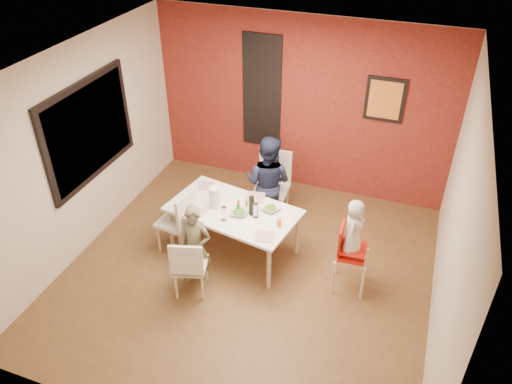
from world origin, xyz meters
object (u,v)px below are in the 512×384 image
(chair_far, at_px, (273,181))
(high_chair, at_px, (349,251))
(chair_left, at_px, (180,219))
(child_near, at_px, (195,246))
(child_far, at_px, (268,183))
(dining_table, at_px, (233,213))
(paper_towel_roll, at_px, (214,198))
(wine_bottle, at_px, (252,206))
(toddler, at_px, (354,228))
(chair_near, at_px, (189,265))

(chair_far, height_order, high_chair, chair_far)
(chair_left, height_order, child_near, child_near)
(child_far, bearing_deg, child_near, 78.68)
(dining_table, distance_m, high_chair, 1.54)
(child_far, relative_size, paper_towel_roll, 4.67)
(wine_bottle, bearing_deg, high_chair, -5.54)
(chair_far, xyz_separation_m, toddler, (1.34, -1.11, 0.33))
(dining_table, height_order, child_near, child_near)
(dining_table, distance_m, wine_bottle, 0.32)
(dining_table, height_order, child_far, child_far)
(dining_table, height_order, chair_near, chair_near)
(chair_near, relative_size, chair_left, 0.92)
(dining_table, xyz_separation_m, child_far, (0.23, 0.72, 0.08))
(high_chair, relative_size, child_near, 0.81)
(dining_table, height_order, wine_bottle, wine_bottle)
(chair_near, xyz_separation_m, chair_left, (-0.48, 0.72, 0.04))
(dining_table, xyz_separation_m, paper_towel_roll, (-0.23, -0.05, 0.21))
(chair_left, bearing_deg, chair_near, 39.87)
(chair_near, bearing_deg, child_near, -101.03)
(child_near, bearing_deg, paper_towel_roll, 87.20)
(chair_left, relative_size, toddler, 1.25)
(dining_table, bearing_deg, toddler, -5.07)
(chair_far, bearing_deg, chair_left, -130.41)
(child_far, xyz_separation_m, wine_bottle, (0.03, -0.73, 0.11))
(chair_left, bearing_deg, paper_towel_roll, 117.18)
(dining_table, xyz_separation_m, toddler, (1.56, -0.14, 0.28))
(wine_bottle, bearing_deg, chair_near, -116.13)
(child_far, distance_m, paper_towel_roll, 0.90)
(chair_far, xyz_separation_m, paper_towel_roll, (-0.46, -1.01, 0.27))
(dining_table, distance_m, child_far, 0.76)
(chair_near, height_order, paper_towel_roll, paper_towel_roll)
(dining_table, bearing_deg, chair_left, -162.50)
(child_near, xyz_separation_m, child_far, (0.44, 1.42, 0.14))
(dining_table, bearing_deg, child_near, -106.69)
(toddler, bearing_deg, wine_bottle, 86.35)
(toddler, bearing_deg, child_far, 58.93)
(chair_far, distance_m, toddler, 1.77)
(chair_left, height_order, paper_towel_roll, paper_towel_roll)
(dining_table, relative_size, wine_bottle, 6.83)
(dining_table, height_order, chair_left, chair_left)
(chair_left, distance_m, toddler, 2.26)
(paper_towel_roll, bearing_deg, high_chair, -3.08)
(chair_left, distance_m, child_far, 1.30)
(child_far, bearing_deg, chair_far, -82.96)
(dining_table, distance_m, chair_near, 0.96)
(chair_near, bearing_deg, paper_towel_roll, -103.27)
(high_chair, height_order, wine_bottle, wine_bottle)
(paper_towel_roll, bearing_deg, child_near, -87.89)
(wine_bottle, xyz_separation_m, paper_towel_roll, (-0.49, -0.03, 0.02))
(high_chair, bearing_deg, chair_far, 46.39)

